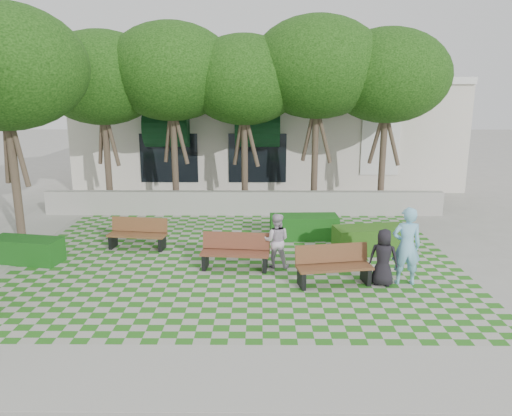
{
  "coord_description": "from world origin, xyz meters",
  "views": [
    {
      "loc": [
        0.6,
        -12.2,
        4.74
      ],
      "look_at": [
        0.5,
        1.5,
        1.4
      ],
      "focal_mm": 35.0,
      "sensor_mm": 36.0,
      "label": 1
    }
  ],
  "objects_px": {
    "hedge_midright": "(304,227)",
    "hedge_west": "(26,250)",
    "bench_mid": "(235,252)",
    "hedge_east": "(372,240)",
    "person_dark": "(383,258)",
    "person_white": "(276,241)",
    "person_blue": "(406,246)",
    "bench_east": "(333,266)",
    "bench_west": "(138,234)"
  },
  "relations": [
    {
      "from": "bench_west",
      "to": "hedge_west",
      "type": "bearing_deg",
      "value": -148.67
    },
    {
      "from": "bench_mid",
      "to": "person_white",
      "type": "height_order",
      "value": "person_white"
    },
    {
      "from": "person_dark",
      "to": "person_white",
      "type": "distance_m",
      "value": 2.85
    },
    {
      "from": "bench_west",
      "to": "person_dark",
      "type": "distance_m",
      "value": 7.24
    },
    {
      "from": "hedge_midright",
      "to": "person_white",
      "type": "distance_m",
      "value": 2.83
    },
    {
      "from": "person_blue",
      "to": "person_white",
      "type": "relative_size",
      "value": 1.31
    },
    {
      "from": "person_dark",
      "to": "person_white",
      "type": "relative_size",
      "value": 0.96
    },
    {
      "from": "bench_east",
      "to": "person_blue",
      "type": "height_order",
      "value": "person_blue"
    },
    {
      "from": "bench_west",
      "to": "hedge_east",
      "type": "bearing_deg",
      "value": 4.93
    },
    {
      "from": "bench_mid",
      "to": "hedge_west",
      "type": "distance_m",
      "value": 5.84
    },
    {
      "from": "person_blue",
      "to": "bench_mid",
      "type": "bearing_deg",
      "value": -12.47
    },
    {
      "from": "hedge_west",
      "to": "bench_mid",
      "type": "bearing_deg",
      "value": -4.63
    },
    {
      "from": "hedge_east",
      "to": "person_dark",
      "type": "relative_size",
      "value": 1.54
    },
    {
      "from": "bench_east",
      "to": "person_dark",
      "type": "relative_size",
      "value": 1.35
    },
    {
      "from": "hedge_east",
      "to": "person_dark",
      "type": "height_order",
      "value": "person_dark"
    },
    {
      "from": "hedge_midright",
      "to": "person_dark",
      "type": "relative_size",
      "value": 1.51
    },
    {
      "from": "bench_west",
      "to": "person_blue",
      "type": "height_order",
      "value": "person_blue"
    },
    {
      "from": "hedge_midright",
      "to": "hedge_west",
      "type": "bearing_deg",
      "value": -163.8
    },
    {
      "from": "bench_west",
      "to": "hedge_midright",
      "type": "bearing_deg",
      "value": 19.18
    },
    {
      "from": "hedge_midright",
      "to": "hedge_west",
      "type": "height_order",
      "value": "hedge_midright"
    },
    {
      "from": "person_white",
      "to": "hedge_midright",
      "type": "bearing_deg",
      "value": -103.32
    },
    {
      "from": "hedge_midright",
      "to": "hedge_west",
      "type": "relative_size",
      "value": 1.1
    },
    {
      "from": "bench_mid",
      "to": "person_white",
      "type": "xyz_separation_m",
      "value": [
        1.09,
        0.13,
        0.28
      ]
    },
    {
      "from": "bench_east",
      "to": "bench_west",
      "type": "relative_size",
      "value": 1.07
    },
    {
      "from": "person_white",
      "to": "person_blue",
      "type": "bearing_deg",
      "value": 166.72
    },
    {
      "from": "bench_east",
      "to": "hedge_midright",
      "type": "xyz_separation_m",
      "value": [
        -0.39,
        3.82,
        -0.09
      ]
    },
    {
      "from": "hedge_midright",
      "to": "person_blue",
      "type": "bearing_deg",
      "value": -60.39
    },
    {
      "from": "person_blue",
      "to": "person_dark",
      "type": "bearing_deg",
      "value": 10.14
    },
    {
      "from": "bench_mid",
      "to": "person_dark",
      "type": "xyz_separation_m",
      "value": [
        3.65,
        -1.12,
        0.25
      ]
    },
    {
      "from": "person_dark",
      "to": "hedge_east",
      "type": "bearing_deg",
      "value": -77.16
    },
    {
      "from": "person_blue",
      "to": "person_white",
      "type": "distance_m",
      "value": 3.34
    },
    {
      "from": "person_dark",
      "to": "person_blue",
      "type": "bearing_deg",
      "value": -151.84
    },
    {
      "from": "bench_west",
      "to": "person_white",
      "type": "distance_m",
      "value": 4.4
    },
    {
      "from": "hedge_east",
      "to": "hedge_west",
      "type": "height_order",
      "value": "hedge_east"
    },
    {
      "from": "hedge_west",
      "to": "person_dark",
      "type": "distance_m",
      "value": 9.61
    },
    {
      "from": "hedge_midright",
      "to": "bench_east",
      "type": "bearing_deg",
      "value": -84.11
    },
    {
      "from": "bench_east",
      "to": "bench_mid",
      "type": "bearing_deg",
      "value": 146.94
    },
    {
      "from": "bench_mid",
      "to": "person_blue",
      "type": "xyz_separation_m",
      "value": [
        4.21,
        -1.03,
        0.52
      ]
    },
    {
      "from": "bench_east",
      "to": "person_white",
      "type": "bearing_deg",
      "value": 129.29
    },
    {
      "from": "person_blue",
      "to": "hedge_midright",
      "type": "bearing_deg",
      "value": -59.17
    },
    {
      "from": "hedge_east",
      "to": "hedge_west",
      "type": "xyz_separation_m",
      "value": [
        -9.75,
        -0.93,
        -0.04
      ]
    },
    {
      "from": "bench_west",
      "to": "bench_mid",
      "type": "bearing_deg",
      "value": -22.12
    },
    {
      "from": "person_dark",
      "to": "bench_mid",
      "type": "bearing_deg",
      "value": 2.25
    },
    {
      "from": "hedge_east",
      "to": "person_dark",
      "type": "distance_m",
      "value": 2.55
    },
    {
      "from": "bench_west",
      "to": "person_dark",
      "type": "xyz_separation_m",
      "value": [
        6.66,
        -2.83,
        0.27
      ]
    },
    {
      "from": "bench_west",
      "to": "person_dark",
      "type": "relative_size",
      "value": 1.26
    },
    {
      "from": "bench_mid",
      "to": "hedge_west",
      "type": "relative_size",
      "value": 0.95
    },
    {
      "from": "bench_mid",
      "to": "person_dark",
      "type": "bearing_deg",
      "value": -11.73
    },
    {
      "from": "bench_mid",
      "to": "bench_west",
      "type": "bearing_deg",
      "value": 155.66
    },
    {
      "from": "bench_mid",
      "to": "person_blue",
      "type": "distance_m",
      "value": 4.37
    }
  ]
}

